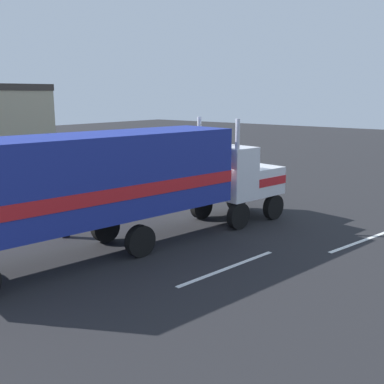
% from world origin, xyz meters
% --- Properties ---
extents(ground_plane, '(120.00, 120.00, 0.00)m').
position_xyz_m(ground_plane, '(0.00, 0.00, 0.00)').
color(ground_plane, '#232326').
extents(lane_stripe_near, '(4.38, 0.72, 0.01)m').
position_xyz_m(lane_stripe_near, '(-4.42, -3.50, 0.01)').
color(lane_stripe_near, silver).
rests_on(lane_stripe_near, ground_plane).
extents(lane_stripe_mid, '(4.35, 1.03, 0.01)m').
position_xyz_m(lane_stripe_mid, '(1.17, -5.86, 0.01)').
color(lane_stripe_mid, silver).
rests_on(lane_stripe_mid, ground_plane).
extents(semi_truck, '(14.38, 4.68, 4.50)m').
position_xyz_m(semi_truck, '(-5.13, 0.53, 2.52)').
color(semi_truck, silver).
rests_on(semi_truck, ground_plane).
extents(person_bystander, '(0.34, 0.45, 1.63)m').
position_xyz_m(person_bystander, '(-5.70, 3.27, 0.89)').
color(person_bystander, black).
rests_on(person_bystander, ground_plane).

